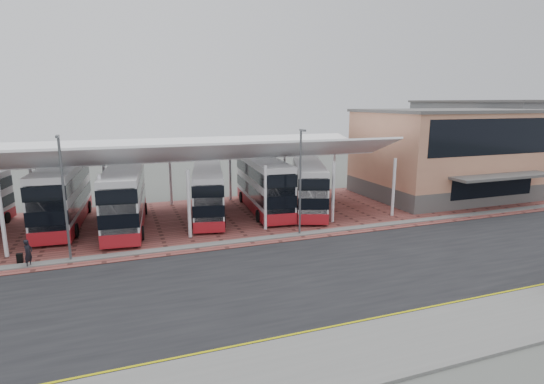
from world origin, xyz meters
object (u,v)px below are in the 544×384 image
Objects in this scene: bus_5 at (308,187)px; bus_1 at (63,196)px; bus_4 at (263,185)px; pedestrian at (28,253)px; bus_2 at (125,198)px; terminal at (450,153)px; bus_3 at (208,193)px.

bus_1 is at bearing -166.57° from bus_5.
pedestrian is at bearing -150.74° from bus_4.
bus_5 is at bearing 5.14° from bus_2.
bus_2 is 9.12m from pedestrian.
terminal reaches higher than bus_1.
bus_4 is at bearing 179.84° from bus_5.
bus_4 reaches higher than bus_3.
bus_2 is at bearing -160.14° from bus_5.
bus_2 is at bearing -162.92° from bus_3.
terminal is 26.65m from bus_3.
bus_3 is 5.34m from bus_4.
pedestrian is (-12.75, -7.48, -1.29)m from bus_3.
bus_3 is at bearing -179.13° from terminal.
bus_1 is 11.74m from bus_3.
bus_2 is (4.75, -2.39, -0.07)m from bus_1.
bus_5 reaches higher than bus_3.
bus_1 is 1.10× the size of bus_5.
pedestrian is at bearing -168.66° from terminal.
terminal is 40.24m from pedestrian.
bus_1 is 7.03× the size of pedestrian.
bus_1 is at bearing 17.75° from pedestrian.
bus_1 reaches higher than bus_5.
bus_4 is at bearing 18.23° from bus_3.
bus_4 is at bearing 179.37° from terminal.
terminal is 38.23m from bus_1.
terminal is 1.51× the size of bus_1.
bus_4 reaches higher than pedestrian.
bus_4 is 1.09× the size of bus_5.
bus_1 is at bearing 178.03° from terminal.
pedestrian is at bearing -93.01° from bus_1.
bus_3 is at bearing 11.35° from bus_2.
terminal is at bearing -53.84° from pedestrian.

